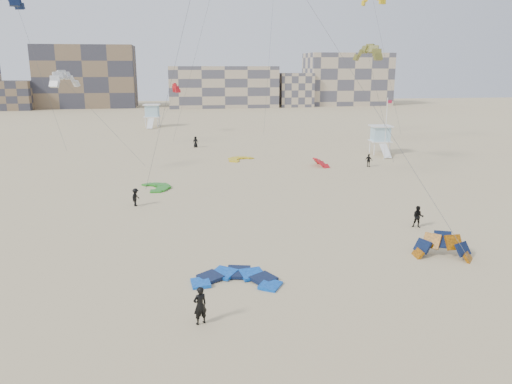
{
  "coord_description": "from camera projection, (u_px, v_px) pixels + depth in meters",
  "views": [
    {
      "loc": [
        -3.98,
        -24.12,
        11.73
      ],
      "look_at": [
        0.77,
        6.0,
        4.08
      ],
      "focal_mm": 35.0,
      "sensor_mm": 36.0,
      "label": 1
    }
  ],
  "objects": [
    {
      "name": "kite_ground_yellow",
      "position": [
        240.0,
        160.0,
        64.99
      ],
      "size": [
        5.14,
        5.15,
        0.63
      ],
      "primitive_type": null,
      "rotation": [
        0.06,
        0.0,
        0.76
      ],
      "color": "yellow",
      "rests_on": "ground"
    },
    {
      "name": "condo_west_b",
      "position": [
        87.0,
        77.0,
        148.23
      ],
      "size": [
        28.0,
        14.0,
        18.0
      ],
      "primitive_type": "cube",
      "color": "brown",
      "rests_on": "ground"
    },
    {
      "name": "kite_ground_green",
      "position": [
        156.0,
        188.0,
        49.77
      ],
      "size": [
        4.78,
        4.62,
        0.64
      ],
      "primitive_type": null,
      "rotation": [
        0.05,
        0.0,
        -1.29
      ],
      "color": "#27931D",
      "rests_on": "ground"
    },
    {
      "name": "ground",
      "position": [
        259.0,
        294.0,
        26.57
      ],
      "size": [
        320.0,
        320.0,
        0.0
      ],
      "primitive_type": "plane",
      "color": "#C4B283",
      "rests_on": "ground"
    },
    {
      "name": "kite_fly_navy",
      "position": [
        15.0,
        1.0,
        63.21
      ],
      "size": [
        7.33,
        4.67,
        20.47
      ],
      "rotation": [
        0.0,
        0.0,
        1.68
      ],
      "color": "#0D1D3C",
      "rests_on": "ground"
    },
    {
      "name": "lifeguard_tower_far",
      "position": [
        152.0,
        116.0,
        100.49
      ],
      "size": [
        3.52,
        6.33,
        4.5
      ],
      "rotation": [
        0.0,
        0.0,
        -0.11
      ],
      "color": "white",
      "rests_on": "ground"
    },
    {
      "name": "kite_fly_olive",
      "position": [
        368.0,
        54.0,
        56.3
      ],
      "size": [
        5.52,
        4.75,
        13.59
      ],
      "rotation": [
        0.0,
        0.0,
        -1.0
      ],
      "color": "olive",
      "rests_on": "ground"
    },
    {
      "name": "kitesurfer_b",
      "position": [
        418.0,
        217.0,
        37.34
      ],
      "size": [
        1.01,
        0.92,
        1.67
      ],
      "primitive_type": "imported",
      "rotation": [
        0.0,
        0.0,
        -0.45
      ],
      "color": "black",
      "rests_on": "ground"
    },
    {
      "name": "condo_east",
      "position": [
        347.0,
        79.0,
        158.65
      ],
      "size": [
        26.0,
        14.0,
        16.0
      ],
      "primitive_type": "cube",
      "color": "tan",
      "rests_on": "ground"
    },
    {
      "name": "kitesurfer_d",
      "position": [
        369.0,
        160.0,
        60.21
      ],
      "size": [
        0.92,
        0.92,
        1.57
      ],
      "primitive_type": "imported",
      "rotation": [
        0.0,
        0.0,
        2.35
      ],
      "color": "black",
      "rests_on": "ground"
    },
    {
      "name": "kite_ground_blue",
      "position": [
        236.0,
        282.0,
        28.04
      ],
      "size": [
        5.48,
        5.64,
        1.03
      ],
      "primitive_type": null,
      "rotation": [
        0.08,
        0.0,
        -0.24
      ],
      "color": "blue",
      "rests_on": "ground"
    },
    {
      "name": "kite_fly_yellow",
      "position": [
        373.0,
        0.0,
        70.29
      ],
      "size": [
        10.48,
        7.63,
        21.01
      ],
      "rotation": [
        0.0,
        0.0,
        -0.88
      ],
      "color": "yellow",
      "rests_on": "ground"
    },
    {
      "name": "kite_ground_orange",
      "position": [
        442.0,
        257.0,
        31.66
      ],
      "size": [
        4.62,
        4.56,
        3.49
      ],
      "primitive_type": null,
      "rotation": [
        0.99,
        0.0,
        -0.39
      ],
      "color": "orange",
      "rests_on": "ground"
    },
    {
      "name": "flagpole",
      "position": [
        386.0,
        128.0,
        64.19
      ],
      "size": [
        0.65,
        0.1,
        7.96
      ],
      "color": "white",
      "rests_on": "ground"
    },
    {
      "name": "kite_fly_grey",
      "position": [
        64.0,
        81.0,
        52.48
      ],
      "size": [
        10.21,
        4.68,
        10.75
      ],
      "rotation": [
        0.0,
        0.0,
        0.89
      ],
      "color": "white",
      "rests_on": "ground"
    },
    {
      "name": "kitesurfer_c",
      "position": [
        136.0,
        197.0,
        43.18
      ],
      "size": [
        0.96,
        1.16,
        1.57
      ],
      "primitive_type": "imported",
      "rotation": [
        0.0,
        0.0,
        1.13
      ],
      "color": "black",
      "rests_on": "ground"
    },
    {
      "name": "kite_fly_red",
      "position": [
        176.0,
        89.0,
        88.4
      ],
      "size": [
        5.16,
        8.53,
        8.15
      ],
      "rotation": [
        0.0,
        0.0,
        1.74
      ],
      "color": "red",
      "rests_on": "ground"
    },
    {
      "name": "condo_fill_right",
      "position": [
        295.0,
        90.0,
        152.82
      ],
      "size": [
        10.0,
        10.0,
        10.0
      ],
      "primitive_type": "cube",
      "color": "tan",
      "rests_on": "ground"
    },
    {
      "name": "lifeguard_tower_near",
      "position": [
        380.0,
        140.0,
        68.88
      ],
      "size": [
        3.06,
        5.54,
        3.95
      ],
      "rotation": [
        0.0,
        0.0,
        -0.1
      ],
      "color": "white",
      "rests_on": "ground"
    },
    {
      "name": "kitesurfer_f",
      "position": [
        378.0,
        135.0,
        82.0
      ],
      "size": [
        0.56,
        1.7,
        1.83
      ],
      "primitive_type": "imported",
      "rotation": [
        0.0,
        0.0,
        -1.58
      ],
      "color": "black",
      "rests_on": "ground"
    },
    {
      "name": "kitesurfer_main",
      "position": [
        200.0,
        305.0,
        23.24
      ],
      "size": [
        0.81,
        0.69,
        1.88
      ],
      "primitive_type": "imported",
      "rotation": [
        0.0,
        0.0,
        3.57
      ],
      "color": "black",
      "rests_on": "ground"
    },
    {
      "name": "condo_fill_left",
      "position": [
        11.0,
        95.0,
        140.68
      ],
      "size": [
        12.0,
        10.0,
        8.0
      ],
      "primitive_type": "cube",
      "color": "brown",
      "rests_on": "ground"
    },
    {
      "name": "kite_ground_red_far",
      "position": [
        321.0,
        166.0,
        60.95
      ],
      "size": [
        3.0,
        2.83,
        2.75
      ],
      "primitive_type": null,
      "rotation": [
        0.62,
        0.0,
        1.57
      ],
      "color": "red",
      "rests_on": "ground"
    },
    {
      "name": "condo_mid",
      "position": [
        222.0,
        87.0,
        151.17
      ],
      "size": [
        32.0,
        16.0,
        12.0
      ],
      "primitive_type": "cube",
      "color": "tan",
      "rests_on": "ground"
    },
    {
      "name": "kitesurfer_e",
      "position": [
        196.0,
        142.0,
        74.89
      ],
      "size": [
        0.86,
        0.61,
        1.65
      ],
      "primitive_type": "imported",
      "rotation": [
        0.0,
        0.0,
        -0.1
      ],
      "color": "black",
      "rests_on": "ground"
    }
  ]
}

